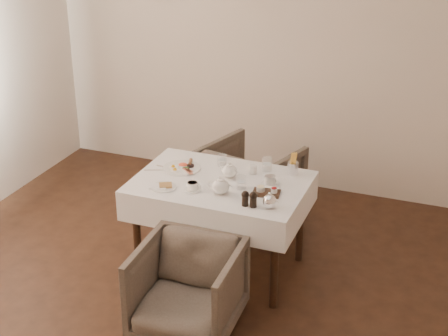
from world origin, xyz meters
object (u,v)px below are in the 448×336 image
table (220,195)px  breakfast_plate (182,167)px  armchair_far (249,183)px  teapot_centre (230,170)px  armchair_near (188,289)px

table → breakfast_plate: (-0.36, 0.10, 0.13)m
table → armchair_far: size_ratio=1.67×
breakfast_plate → teapot_centre: (0.40, -0.02, 0.05)m
armchair_near → breakfast_plate: breakfast_plate is taller
armchair_near → armchair_far: (-0.13, 1.62, 0.04)m
armchair_far → teapot_centre: teapot_centre is taller
table → breakfast_plate: size_ratio=4.33×
armchair_far → breakfast_plate: size_ratio=2.59×
armchair_near → armchair_far: 1.63m
armchair_far → breakfast_plate: (-0.29, -0.74, 0.42)m
table → armchair_near: table is taller
armchair_near → table: bearing=92.9°
teapot_centre → armchair_near: bearing=-77.3°
teapot_centre → breakfast_plate: bearing=-171.7°
teapot_centre → armchair_far: bearing=108.6°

